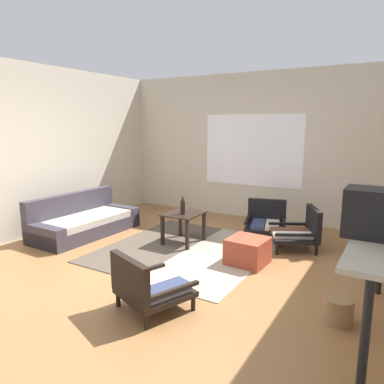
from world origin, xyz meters
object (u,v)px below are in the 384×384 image
glass_bottle (183,207)px  wicker_basket (339,310)px  ottoman_orange (248,251)px  armchair_striped_foreground (148,286)px  armchair_corner (299,231)px  console_shelf (379,246)px  armchair_by_window (266,221)px  crt_television (382,214)px  clay_vase (384,211)px  coffee_table (184,220)px  couch (83,222)px

glass_bottle → wicker_basket: 2.64m
ottoman_orange → armchair_striped_foreground: bearing=-103.0°
armchair_corner → ottoman_orange: armchair_corner is taller
console_shelf → glass_bottle: console_shelf is taller
armchair_by_window → ottoman_orange: (0.21, -1.29, -0.07)m
crt_television → wicker_basket: crt_television is taller
console_shelf → crt_television: size_ratio=3.35×
armchair_by_window → clay_vase: (1.71, -1.92, 0.77)m
coffee_table → armchair_corner: bearing=21.8°
armchair_striped_foreground → armchair_corner: 2.63m
armchair_striped_foreground → console_shelf: (1.88, 0.67, 0.53)m
armchair_by_window → glass_bottle: bearing=-130.5°
couch → coffee_table: size_ratio=3.05×
console_shelf → clay_vase: bearing=90.0°
armchair_corner → console_shelf: (1.09, -1.84, 0.52)m
armchair_striped_foreground → coffee_table: bearing=112.1°
ottoman_orange → console_shelf: bearing=-31.9°
ottoman_orange → wicker_basket: ottoman_orange is taller
console_shelf → wicker_basket: bearing=171.7°
coffee_table → couch: bearing=-165.3°
ottoman_orange → crt_television: crt_television is taller
ottoman_orange → clay_vase: clay_vase is taller
console_shelf → coffee_table: bearing=155.3°
clay_vase → armchair_by_window: bearing=131.7°
couch → armchair_by_window: 2.96m
ottoman_orange → crt_television: 2.04m
coffee_table → armchair_striped_foreground: 2.04m
coffee_table → clay_vase: bearing=-19.1°
armchair_striped_foreground → crt_television: size_ratio=1.43×
ottoman_orange → coffee_table: bearing=166.1°
coffee_table → armchair_corner: 1.68m
armchair_striped_foreground → crt_television: 2.13m
crt_television → glass_bottle: bearing=154.4°
ottoman_orange → crt_television: (1.51, -1.03, 0.91)m
wicker_basket → console_shelf: bearing=-8.3°
coffee_table → armchair_corner: size_ratio=0.70×
wicker_basket → coffee_table: bearing=153.6°
glass_bottle → armchair_by_window: bearing=49.5°
ottoman_orange → crt_television: size_ratio=0.86×
couch → console_shelf: size_ratio=0.95×
coffee_table → armchair_corner: armchair_corner is taller
armchair_by_window → clay_vase: bearing=-48.3°
clay_vase → armchair_striped_foreground: bearing=-152.7°
armchair_by_window → armchair_striped_foreground: (-0.17, -2.89, 0.01)m
armchair_by_window → crt_television: size_ratio=1.37×
armchair_striped_foreground → ottoman_orange: armchair_striped_foreground is taller
crt_television → ottoman_orange: bearing=145.5°
clay_vase → glass_bottle: size_ratio=1.23×
armchair_by_window → armchair_corner: size_ratio=0.91×
armchair_corner → console_shelf: size_ratio=0.45×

